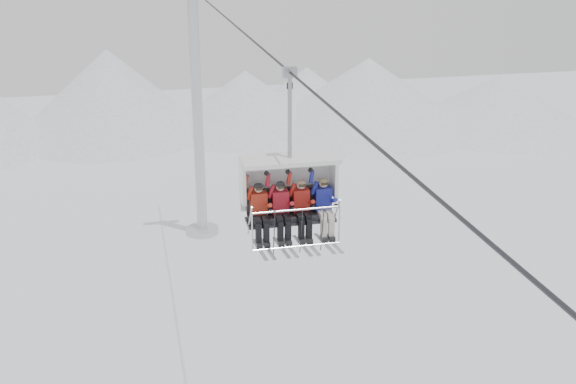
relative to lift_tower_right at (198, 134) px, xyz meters
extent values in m
cone|color=white|center=(-5.00, 22.00, -2.28)|extent=(16.00, 16.00, 7.00)
cone|color=white|center=(6.00, 21.00, -3.28)|extent=(14.00, 14.00, 5.00)
cone|color=white|center=(16.00, 19.00, -2.78)|extent=(18.00, 18.00, 6.00)
cone|color=white|center=(27.00, 17.00, -3.53)|extent=(16.00, 16.00, 4.50)
cone|color=white|center=(12.00, 24.00, -3.53)|extent=(12.00, 12.00, 4.50)
cylinder|color=silver|center=(0.00, 0.00, 0.87)|extent=(0.56, 0.56, 13.30)
cylinder|color=silver|center=(0.00, 0.00, -5.63)|extent=(1.80, 1.80, 0.30)
cylinder|color=#2A2A2E|center=(0.00, -22.00, 7.52)|extent=(0.06, 50.00, 0.06)
cube|color=black|center=(0.00, -22.28, 4.17)|extent=(1.98, 0.55, 0.10)
cube|color=black|center=(0.00, -22.02, 4.51)|extent=(1.98, 0.10, 0.58)
cube|color=#2A2A2E|center=(0.00, -22.28, 4.08)|extent=(2.07, 0.60, 0.08)
cube|color=white|center=(0.00, -21.80, 4.87)|extent=(2.21, 0.10, 1.32)
cube|color=white|center=(0.00, -22.20, 5.53)|extent=(2.21, 0.90, 0.10)
cylinder|color=silver|center=(0.00, -22.83, 4.54)|extent=(2.02, 0.04, 0.04)
cylinder|color=silver|center=(0.00, -22.90, 3.67)|extent=(2.02, 0.04, 0.04)
cylinder|color=gray|center=(0.00, -22.18, 6.52)|extent=(0.10, 0.10, 1.99)
cube|color=gray|center=(0.00, -22.18, 7.52)|extent=(0.30, 0.18, 0.22)
cube|color=red|center=(-0.75, -22.24, 4.53)|extent=(0.38, 0.25, 0.56)
sphere|color=tan|center=(-0.75, -22.28, 4.92)|extent=(0.21, 0.21, 0.21)
cube|color=black|center=(-0.84, -22.68, 3.99)|extent=(0.13, 0.15, 0.45)
cube|color=black|center=(-0.66, -22.68, 3.99)|extent=(0.13, 0.15, 0.45)
cube|color=#AAABB3|center=(-0.84, -22.78, 3.63)|extent=(0.09, 1.69, 0.26)
cube|color=#AAABB3|center=(-0.66, -22.78, 3.63)|extent=(0.09, 1.69, 0.26)
cube|color=#B01A28|center=(-0.24, -22.24, 4.53)|extent=(0.38, 0.25, 0.56)
sphere|color=tan|center=(-0.24, -22.28, 4.92)|extent=(0.21, 0.21, 0.21)
cube|color=black|center=(-0.33, -22.68, 3.99)|extent=(0.13, 0.15, 0.45)
cube|color=black|center=(-0.15, -22.68, 3.99)|extent=(0.13, 0.15, 0.45)
cube|color=#AAABB3|center=(-0.33, -22.78, 3.63)|extent=(0.09, 1.69, 0.26)
cube|color=#AAABB3|center=(-0.15, -22.78, 3.63)|extent=(0.09, 1.69, 0.26)
cube|color=#AB1E18|center=(0.25, -22.24, 4.53)|extent=(0.38, 0.25, 0.56)
sphere|color=tan|center=(0.25, -22.28, 4.92)|extent=(0.21, 0.21, 0.21)
cube|color=black|center=(0.16, -22.68, 3.99)|extent=(0.13, 0.15, 0.45)
cube|color=black|center=(0.34, -22.68, 3.99)|extent=(0.13, 0.15, 0.45)
cube|color=#AAABB3|center=(0.16, -22.78, 3.63)|extent=(0.09, 1.69, 0.26)
cube|color=#AAABB3|center=(0.34, -22.78, 3.63)|extent=(0.09, 1.69, 0.26)
cube|color=#1E2496|center=(0.78, -22.24, 4.53)|extent=(0.38, 0.25, 0.56)
sphere|color=tan|center=(0.78, -22.28, 4.92)|extent=(0.21, 0.21, 0.21)
cube|color=beige|center=(0.69, -22.68, 3.99)|extent=(0.13, 0.15, 0.45)
cube|color=beige|center=(0.87, -22.68, 3.99)|extent=(0.13, 0.15, 0.45)
cube|color=#AAABB3|center=(0.69, -22.78, 3.63)|extent=(0.09, 1.69, 0.26)
cube|color=#AAABB3|center=(0.87, -22.78, 3.63)|extent=(0.09, 1.69, 0.26)
camera|label=1|loc=(-3.45, -37.41, 10.55)|focal=45.00mm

